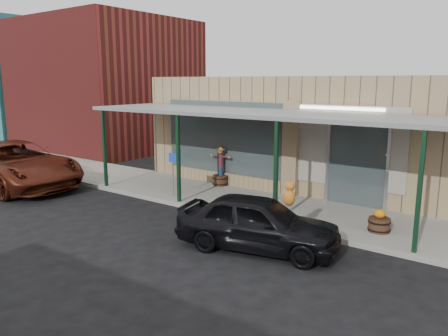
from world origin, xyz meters
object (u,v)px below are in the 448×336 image
Objects in this scene: barrel_scarecrow at (220,172)px; parked_sedan at (258,222)px; barrel_pumpkin at (379,223)px; handicap_sign at (173,169)px; car_maroon at (14,164)px.

barrel_scarecrow reaches higher than parked_sedan.
barrel_pumpkin is 6.87m from handicap_sign.
barrel_scarecrow is at bearing 165.30° from barrel_pumpkin.
barrel_scarecrow is 6.73m from barrel_pumpkin.
handicap_sign is 6.71m from car_maroon.
barrel_pumpkin is at bearing -2.89° from handicap_sign.
handicap_sign is at bearing -84.58° from barrel_scarecrow.
car_maroon is (-6.66, -4.41, 0.22)m from barrel_scarecrow.
car_maroon is at bearing 77.57° from parked_sedan.
car_maroon reaches higher than barrel_scarecrow.
barrel_scarecrow is 0.35× the size of parked_sedan.
handicap_sign is at bearing -175.26° from barrel_pumpkin.
barrel_scarecrow is 7.99m from car_maroon.
parked_sedan is (-2.13, -2.61, 0.30)m from barrel_pumpkin.
barrel_scarecrow reaches higher than barrel_pumpkin.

